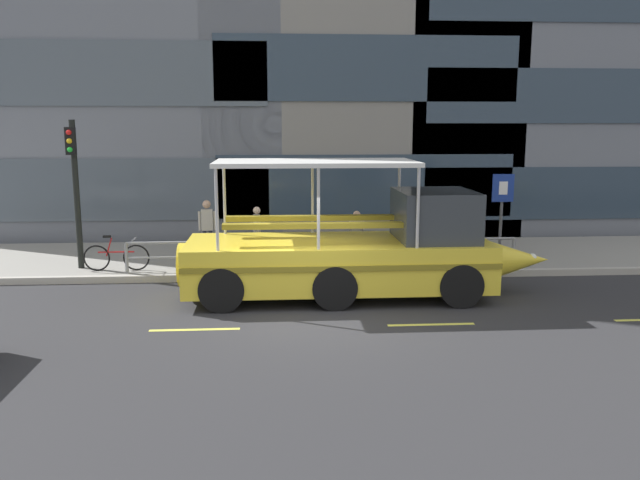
# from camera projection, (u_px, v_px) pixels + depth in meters

# --- Properties ---
(ground_plane) EXTENTS (120.00, 120.00, 0.00)m
(ground_plane) POSITION_uv_depth(u_px,v_px,m) (312.00, 313.00, 13.95)
(ground_plane) COLOR #2B2B2D
(sidewalk) EXTENTS (32.00, 4.80, 0.18)m
(sidewalk) POSITION_uv_depth(u_px,v_px,m) (301.00, 257.00, 19.43)
(sidewalk) COLOR gray
(sidewalk) RESTS_ON ground_plane
(curb_edge) EXTENTS (32.00, 0.18, 0.18)m
(curb_edge) POSITION_uv_depth(u_px,v_px,m) (305.00, 276.00, 16.98)
(curb_edge) COLOR #B2ADA3
(curb_edge) RESTS_ON ground_plane
(lane_centreline) EXTENTS (25.80, 0.12, 0.01)m
(lane_centreline) POSITION_uv_depth(u_px,v_px,m) (314.00, 327.00, 13.00)
(lane_centreline) COLOR #DBD64C
(lane_centreline) RESTS_ON ground_plane
(curb_guardrail) EXTENTS (10.52, 0.09, 0.83)m
(curb_guardrail) POSITION_uv_depth(u_px,v_px,m) (324.00, 249.00, 17.24)
(curb_guardrail) COLOR gray
(curb_guardrail) RESTS_ON sidewalk
(traffic_light_pole) EXTENTS (0.24, 0.46, 3.99)m
(traffic_light_pole) POSITION_uv_depth(u_px,v_px,m) (75.00, 180.00, 17.07)
(traffic_light_pole) COLOR black
(traffic_light_pole) RESTS_ON sidewalk
(parking_sign) EXTENTS (0.60, 0.12, 2.52)m
(parking_sign) POSITION_uv_depth(u_px,v_px,m) (502.00, 203.00, 17.74)
(parking_sign) COLOR #4C4F54
(parking_sign) RESTS_ON sidewalk
(leaned_bicycle) EXTENTS (1.74, 0.46, 0.96)m
(leaned_bicycle) POSITION_uv_depth(u_px,v_px,m) (116.00, 257.00, 17.15)
(leaned_bicycle) COLOR black
(leaned_bicycle) RESTS_ON sidewalk
(duck_tour_boat) EXTENTS (8.84, 2.56, 3.22)m
(duck_tour_boat) POSITION_uv_depth(u_px,v_px,m) (360.00, 252.00, 15.21)
(duck_tour_boat) COLOR yellow
(duck_tour_boat) RESTS_ON ground_plane
(pedestrian_near_bow) EXTENTS (0.42, 0.34, 1.75)m
(pedestrian_near_bow) POSITION_uv_depth(u_px,v_px,m) (460.00, 222.00, 18.80)
(pedestrian_near_bow) COLOR #1E2338
(pedestrian_near_bow) RESTS_ON sidewalk
(pedestrian_mid_left) EXTENTS (0.43, 0.22, 1.51)m
(pedestrian_mid_left) POSITION_uv_depth(u_px,v_px,m) (356.00, 232.00, 17.83)
(pedestrian_mid_left) COLOR #1E2338
(pedestrian_mid_left) RESTS_ON sidewalk
(pedestrian_mid_right) EXTENTS (0.22, 0.43, 1.53)m
(pedestrian_mid_right) POSITION_uv_depth(u_px,v_px,m) (257.00, 228.00, 18.55)
(pedestrian_mid_right) COLOR black
(pedestrian_mid_right) RESTS_ON sidewalk
(pedestrian_near_stern) EXTENTS (0.50, 0.24, 1.73)m
(pedestrian_near_stern) POSITION_uv_depth(u_px,v_px,m) (207.00, 224.00, 18.45)
(pedestrian_near_stern) COLOR #1E2338
(pedestrian_near_stern) RESTS_ON sidewalk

